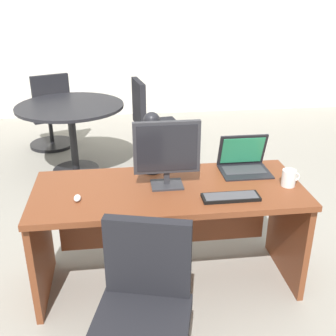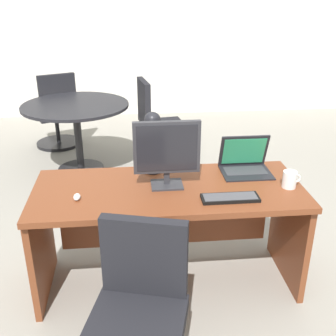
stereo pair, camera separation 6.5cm
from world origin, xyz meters
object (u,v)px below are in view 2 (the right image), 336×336
monitor (167,150)px  meeting_table (77,121)px  office_chair (139,326)px  meeting_chair_far (158,131)px  mouse (77,197)px  desk_lamp (153,129)px  coffee_mug (290,179)px  keyboard (230,198)px  meeting_chair_near (57,117)px  desk (168,213)px  laptop (245,160)px

monitor → meeting_table: monitor is taller
office_chair → meeting_chair_far: size_ratio=0.90×
meeting_chair_far → mouse: bearing=-106.4°
mouse → office_chair: bearing=-62.9°
desk_lamp → meeting_chair_far: (0.17, 1.86, -0.65)m
monitor → office_chair: size_ratio=0.49×
mouse → meeting_table: size_ratio=0.07×
office_chair → coffee_mug: bearing=35.1°
mouse → coffee_mug: coffee_mug is taller
keyboard → office_chair: 0.89m
monitor → meeting_chair_far: 2.15m
meeting_chair_near → meeting_chair_far: size_ratio=0.97×
mouse → meeting_chair_near: size_ratio=0.08×
mouse → desk: bearing=14.9°
meeting_table → meeting_chair_far: (0.87, 0.14, -0.18)m
mouse → office_chair: 0.84m
desk → keyboard: size_ratio=4.94×
mouse → meeting_chair_far: (0.65, 2.20, -0.35)m
keyboard → mouse: 0.91m
mouse → coffee_mug: size_ratio=0.63×
coffee_mug → meeting_table: (-1.54, 2.02, -0.21)m
laptop → office_chair: bearing=-128.2°
desk → monitor: bearing=-114.9°
desk_lamp → desk: bearing=-66.7°
office_chair → monitor: bearing=74.7°
monitor → coffee_mug: 0.79m
coffee_mug → laptop: bearing=126.9°
laptop → meeting_chair_far: laptop is taller
desk → office_chair: office_chair is taller
office_chair → meeting_chair_near: (-0.90, 3.53, 0.03)m
office_chair → desk: bearing=74.4°
coffee_mug → meeting_chair_far: bearing=107.2°
coffee_mug → office_chair: 1.28m
laptop → coffee_mug: 0.36m
monitor → mouse: monitor is taller
desk_lamp → meeting_chair_near: 2.82m
meeting_chair_far → keyboard: bearing=-83.5°
monitor → keyboard: bearing=-31.9°
monitor → office_chair: (-0.22, -0.79, -0.62)m
coffee_mug → monitor: bearing=172.8°
coffee_mug → office_chair: office_chair is taller
monitor → desk_lamp: 0.23m
coffee_mug → meeting_chair_far: size_ratio=0.12×
keyboard → desk_lamp: (-0.43, 0.43, 0.30)m
keyboard → desk_lamp: 0.68m
monitor → desk_lamp: desk_lamp is taller
keyboard → office_chair: bearing=-135.5°
meeting_chair_far → desk: bearing=-92.5°
meeting_table → office_chair: bearing=-78.3°
monitor → meeting_chair_near: size_ratio=0.45×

